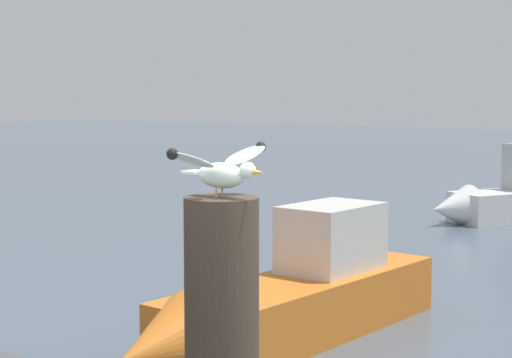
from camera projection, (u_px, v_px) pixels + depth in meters
mooring_post at (222, 327)px, 3.43m from camera, size 0.29×0.29×1.03m
seagull at (222, 169)px, 3.37m from camera, size 0.39×0.56×0.20m
boat_orange at (284, 302)px, 9.53m from camera, size 1.56×4.86×1.56m
boat_white at (512, 197)px, 18.64m from camera, size 3.05×4.12×4.83m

